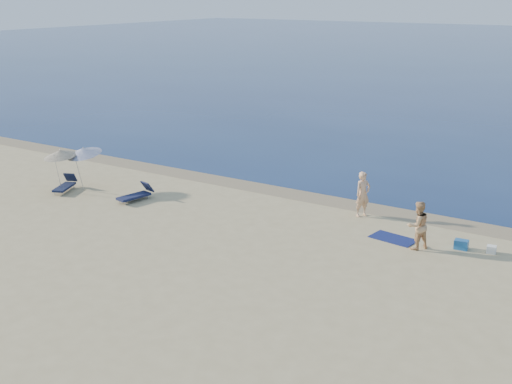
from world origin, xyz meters
TOP-DOWN VIEW (x-y plane):
  - wet_sand_strip at (0.00, 19.40)m, footprint 240.00×1.60m
  - person_left at (2.14, 18.25)m, footprint 0.72×0.80m
  - person_right at (5.14, 16.05)m, footprint 1.03×1.08m
  - beach_towel at (4.13, 16.50)m, footprint 1.76×1.15m
  - white_bag at (7.50, 17.04)m, footprint 0.34×0.30m
  - blue_cooler at (6.51, 16.85)m, footprint 0.49×0.37m
  - umbrella_near at (-10.09, 14.92)m, footprint 1.93×1.95m
  - umbrella_far at (-10.76, 14.18)m, footprint 1.87×1.89m
  - lounger_left at (-10.71, 14.24)m, footprint 1.10×1.67m
  - lounger_right at (-6.99, 14.89)m, footprint 0.87×1.75m

SIDE VIEW (x-z plane):
  - wet_sand_strip at x=0.00m, z-range 0.00..0.00m
  - beach_towel at x=4.13m, z-range 0.00..0.03m
  - white_bag at x=7.50m, z-range 0.00..0.27m
  - blue_cooler at x=6.51m, z-range 0.00..0.33m
  - lounger_left at x=-10.71m, z-range -0.10..0.61m
  - lounger_right at x=-6.99m, z-range -0.10..0.64m
  - person_right at x=5.14m, z-range 0.00..1.75m
  - person_left at x=2.14m, z-range 0.00..1.85m
  - umbrella_far at x=-10.76m, z-range 0.74..2.80m
  - umbrella_near at x=-10.09m, z-range 0.73..2.86m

